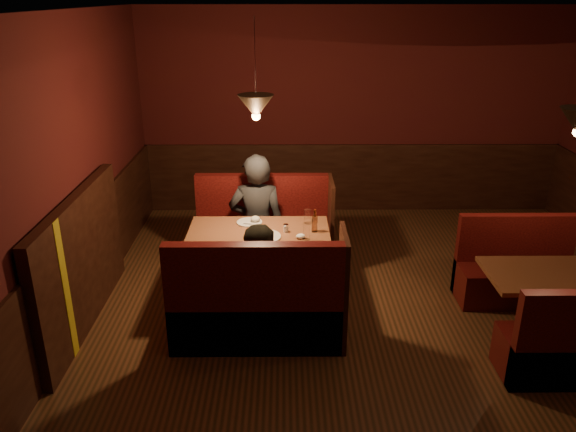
{
  "coord_description": "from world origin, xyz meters",
  "views": [
    {
      "loc": [
        -0.99,
        -4.42,
        3.03
      ],
      "look_at": [
        -0.95,
        0.82,
        0.95
      ],
      "focal_mm": 35.0,
      "sensor_mm": 36.0,
      "label": 1
    }
  ],
  "objects_px": {
    "second_bench_far": "(518,273)",
    "main_bench_near": "(259,311)",
    "diner_a": "(257,199)",
    "diner_b": "(264,266)",
    "second_table": "(547,289)",
    "main_bench_far": "(265,238)",
    "main_table": "(260,248)"
  },
  "relations": [
    {
      "from": "second_bench_far",
      "to": "main_bench_near",
      "type": "bearing_deg",
      "value": -162.87
    },
    {
      "from": "main_bench_near",
      "to": "diner_a",
      "type": "bearing_deg",
      "value": 93.05
    },
    {
      "from": "second_bench_far",
      "to": "diner_b",
      "type": "height_order",
      "value": "diner_b"
    },
    {
      "from": "main_bench_near",
      "to": "second_table",
      "type": "relative_size",
      "value": 1.39
    },
    {
      "from": "main_bench_far",
      "to": "second_bench_far",
      "type": "distance_m",
      "value": 2.82
    },
    {
      "from": "second_bench_far",
      "to": "diner_a",
      "type": "height_order",
      "value": "diner_a"
    },
    {
      "from": "main_bench_near",
      "to": "second_table",
      "type": "bearing_deg",
      "value": 3.16
    },
    {
      "from": "main_bench_far",
      "to": "diner_a",
      "type": "height_order",
      "value": "diner_a"
    },
    {
      "from": "main_bench_far",
      "to": "second_table",
      "type": "height_order",
      "value": "main_bench_far"
    },
    {
      "from": "main_table",
      "to": "diner_b",
      "type": "relative_size",
      "value": 0.98
    },
    {
      "from": "main_bench_far",
      "to": "main_bench_near",
      "type": "xyz_separation_m",
      "value": [
        0.0,
        -1.64,
        0.0
      ]
    },
    {
      "from": "main_bench_far",
      "to": "diner_b",
      "type": "height_order",
      "value": "diner_b"
    },
    {
      "from": "second_table",
      "to": "second_bench_far",
      "type": "height_order",
      "value": "second_bench_far"
    },
    {
      "from": "second_table",
      "to": "diner_b",
      "type": "height_order",
      "value": "diner_b"
    },
    {
      "from": "diner_b",
      "to": "main_bench_far",
      "type": "bearing_deg",
      "value": 80.0
    },
    {
      "from": "second_bench_far",
      "to": "diner_b",
      "type": "xyz_separation_m",
      "value": [
        -2.65,
        -0.7,
        0.45
      ]
    },
    {
      "from": "second_bench_far",
      "to": "diner_a",
      "type": "xyz_separation_m",
      "value": [
        -2.78,
        0.68,
        0.59
      ]
    },
    {
      "from": "diner_b",
      "to": "second_table",
      "type": "bearing_deg",
      "value": -11.41
    },
    {
      "from": "main_bench_near",
      "to": "main_table",
      "type": "bearing_deg",
      "value": 91.12
    },
    {
      "from": "main_table",
      "to": "second_table",
      "type": "relative_size",
      "value": 1.26
    },
    {
      "from": "second_table",
      "to": "diner_a",
      "type": "height_order",
      "value": "diner_a"
    },
    {
      "from": "main_table",
      "to": "diner_a",
      "type": "bearing_deg",
      "value": 95.33
    },
    {
      "from": "main_bench_far",
      "to": "second_table",
      "type": "bearing_deg",
      "value": -29.19
    },
    {
      "from": "main_table",
      "to": "second_table",
      "type": "height_order",
      "value": "main_table"
    },
    {
      "from": "main_table",
      "to": "second_table",
      "type": "bearing_deg",
      "value": -14.07
    },
    {
      "from": "second_table",
      "to": "diner_b",
      "type": "xyz_separation_m",
      "value": [
        -2.63,
        -0.01,
        0.26
      ]
    },
    {
      "from": "second_table",
      "to": "main_bench_far",
      "type": "bearing_deg",
      "value": 150.81
    },
    {
      "from": "second_table",
      "to": "main_table",
      "type": "bearing_deg",
      "value": 165.93
    },
    {
      "from": "main_bench_far",
      "to": "second_bench_far",
      "type": "height_order",
      "value": "main_bench_far"
    },
    {
      "from": "main_bench_near",
      "to": "second_table",
      "type": "xyz_separation_m",
      "value": [
        2.67,
        0.15,
        0.13
      ]
    },
    {
      "from": "second_table",
      "to": "diner_a",
      "type": "distance_m",
      "value": 3.1
    },
    {
      "from": "main_table",
      "to": "main_bench_far",
      "type": "height_order",
      "value": "main_bench_far"
    }
  ]
}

